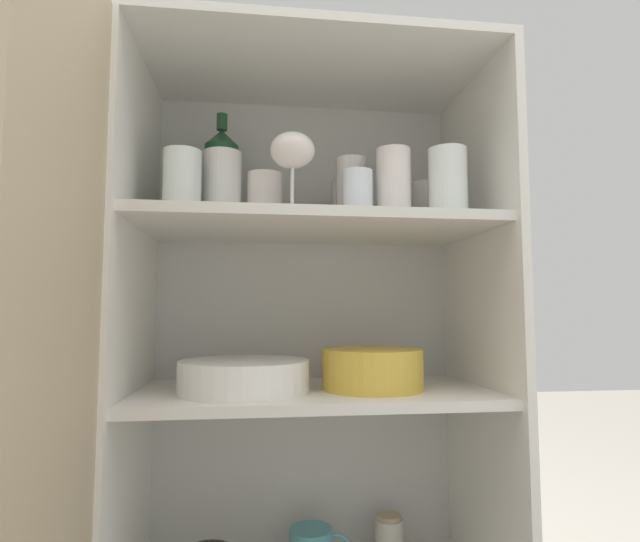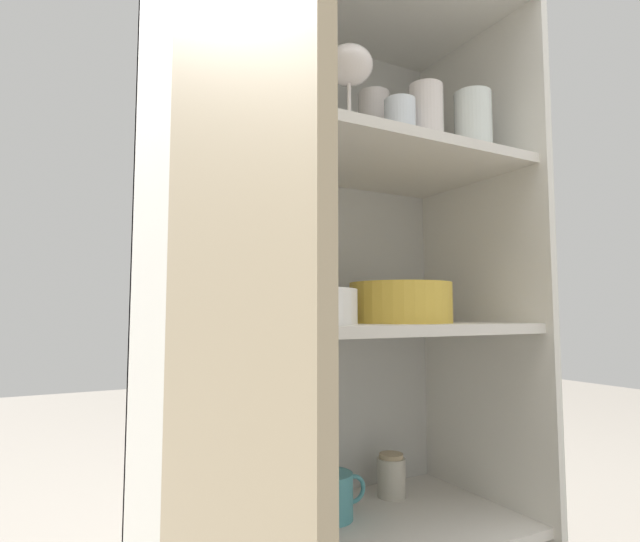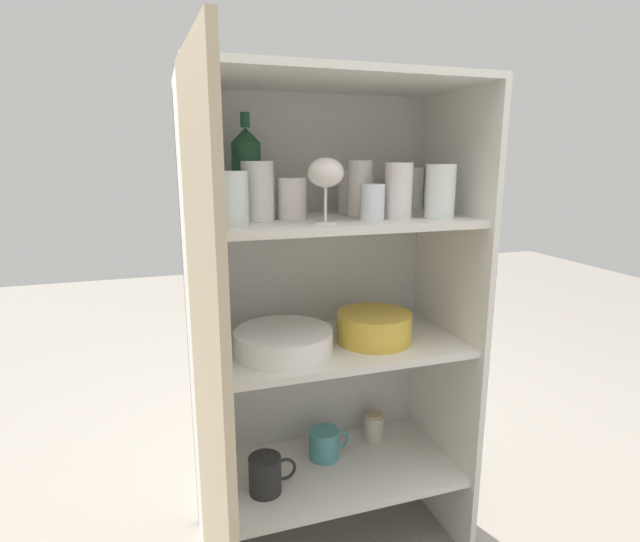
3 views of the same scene
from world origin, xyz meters
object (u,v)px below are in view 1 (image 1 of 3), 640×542
Objects in this scene: plate_stack_white at (244,376)px; storage_jar at (389,537)px; mixing_bowl_large at (372,367)px; wine_bottle at (221,178)px.

storage_jar is (0.33, 0.13, -0.38)m from plate_stack_white.
mixing_bowl_large is at bearing -117.05° from storage_jar.
mixing_bowl_large is at bearing -20.41° from wine_bottle.
wine_bottle is at bearing 115.99° from plate_stack_white.
wine_bottle is at bearing 159.59° from mixing_bowl_large.
plate_stack_white is 0.26m from mixing_bowl_large.
wine_bottle is 0.46m from plate_stack_white.
plate_stack_white is at bearing -64.01° from wine_bottle.
mixing_bowl_large is 0.42m from storage_jar.
plate_stack_white is at bearing -178.74° from mixing_bowl_large.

